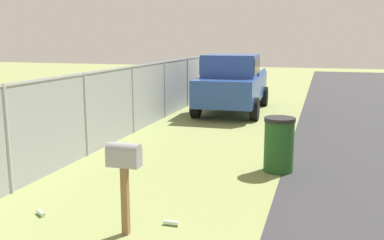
{
  "coord_description": "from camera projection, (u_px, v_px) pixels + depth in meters",
  "views": [
    {
      "loc": [
        -0.35,
        -1.93,
        2.65
      ],
      "look_at": [
        6.4,
        0.15,
        1.3
      ],
      "focal_mm": 40.01,
      "sensor_mm": 36.0,
      "label": 1
    }
  ],
  "objects": [
    {
      "name": "pickup_truck",
      "position": [
        232.0,
        82.0,
        15.44
      ],
      "size": [
        4.97,
        2.39,
        2.09
      ],
      "rotation": [
        0.0,
        0.0,
        3.18
      ],
      "color": "#284793",
      "rests_on": "ground"
    },
    {
      "name": "fence_section",
      "position": [
        112.0,
        104.0,
        10.81
      ],
      "size": [
        17.73,
        0.07,
        1.91
      ],
      "color": "#9EA3A8",
      "rests_on": "ground"
    },
    {
      "name": "litter_bottle_far_scatter",
      "position": [
        171.0,
        223.0,
        6.15
      ],
      "size": [
        0.07,
        0.22,
        0.07
      ],
      "primitive_type": "cylinder",
      "rotation": [
        0.0,
        1.57,
        1.58
      ],
      "color": "#B2D8BF",
      "rests_on": "ground"
    },
    {
      "name": "litter_bottle_by_mailbox",
      "position": [
        41.0,
        213.0,
        6.5
      ],
      "size": [
        0.19,
        0.22,
        0.07
      ],
      "primitive_type": "cylinder",
      "rotation": [
        0.0,
        1.57,
        4.08
      ],
      "color": "#B2D8BF",
      "rests_on": "ground"
    },
    {
      "name": "trash_bin",
      "position": [
        279.0,
        144.0,
        8.57
      ],
      "size": [
        0.62,
        0.62,
        1.11
      ],
      "color": "#1E4C1E",
      "rests_on": "ground"
    },
    {
      "name": "mailbox",
      "position": [
        124.0,
        163.0,
        5.7
      ],
      "size": [
        0.22,
        0.45,
        1.29
      ],
      "rotation": [
        0.0,
        0.0,
        0.02
      ],
      "color": "brown",
      "rests_on": "ground"
    }
  ]
}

